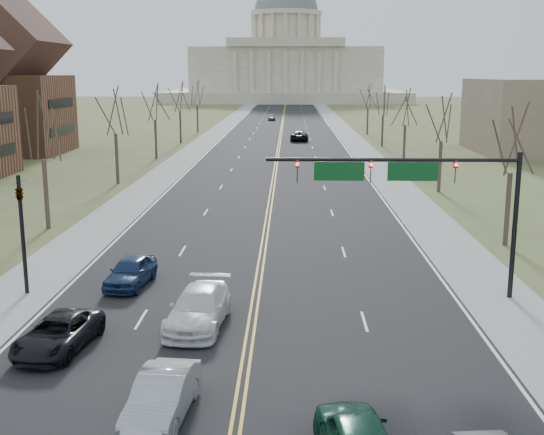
# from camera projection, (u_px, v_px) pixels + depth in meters

# --- Properties ---
(road) EXTENTS (20.00, 380.00, 0.01)m
(road) POSITION_uv_depth(u_px,v_px,m) (281.00, 131.00, 128.20)
(road) COLOR black
(road) RESTS_ON ground
(cross_road) EXTENTS (120.00, 14.00, 0.01)m
(cross_road) POSITION_uv_depth(u_px,v_px,m) (247.00, 357.00, 26.52)
(cross_road) COLOR black
(cross_road) RESTS_ON ground
(sidewalk_left) EXTENTS (4.00, 380.00, 0.03)m
(sidewalk_left) POSITION_uv_depth(u_px,v_px,m) (218.00, 131.00, 128.51)
(sidewalk_left) COLOR gray
(sidewalk_left) RESTS_ON ground
(sidewalk_right) EXTENTS (4.00, 380.00, 0.03)m
(sidewalk_right) POSITION_uv_depth(u_px,v_px,m) (345.00, 132.00, 127.89)
(sidewalk_right) COLOR gray
(sidewalk_right) RESTS_ON ground
(center_line) EXTENTS (0.42, 380.00, 0.01)m
(center_line) POSITION_uv_depth(u_px,v_px,m) (281.00, 131.00, 128.20)
(center_line) COLOR gold
(center_line) RESTS_ON road
(edge_line_left) EXTENTS (0.15, 380.00, 0.01)m
(edge_line_left) POSITION_uv_depth(u_px,v_px,m) (229.00, 131.00, 128.45)
(edge_line_left) COLOR silver
(edge_line_left) RESTS_ON road
(edge_line_right) EXTENTS (0.15, 380.00, 0.01)m
(edge_line_right) POSITION_uv_depth(u_px,v_px,m) (333.00, 132.00, 127.95)
(edge_line_right) COLOR silver
(edge_line_right) RESTS_ON road
(capitol) EXTENTS (90.00, 60.00, 50.00)m
(capitol) POSITION_uv_depth(u_px,v_px,m) (286.00, 64.00, 262.04)
(capitol) COLOR beige
(capitol) RESTS_ON ground
(signal_mast) EXTENTS (12.12, 0.44, 7.20)m
(signal_mast) POSITION_uv_depth(u_px,v_px,m) (411.00, 182.00, 32.46)
(signal_mast) COLOR black
(signal_mast) RESTS_ON ground
(signal_left) EXTENTS (0.32, 0.36, 6.00)m
(signal_left) POSITION_uv_depth(u_px,v_px,m) (22.00, 221.00, 33.37)
(signal_left) COLOR black
(signal_left) RESTS_ON ground
(tree_r_0) EXTENTS (3.74, 3.74, 8.50)m
(tree_r_0) POSITION_uv_depth(u_px,v_px,m) (512.00, 143.00, 42.36)
(tree_r_0) COLOR #3C3024
(tree_r_0) RESTS_ON ground
(tree_l_0) EXTENTS (3.96, 3.96, 9.00)m
(tree_l_0) POSITION_uv_depth(u_px,v_px,m) (42.00, 131.00, 46.98)
(tree_l_0) COLOR #3C3024
(tree_l_0) RESTS_ON ground
(tree_r_1) EXTENTS (3.74, 3.74, 8.50)m
(tree_r_1) POSITION_uv_depth(u_px,v_px,m) (442.00, 121.00, 61.91)
(tree_r_1) COLOR #3C3024
(tree_r_1) RESTS_ON ground
(tree_l_1) EXTENTS (3.96, 3.96, 9.00)m
(tree_l_1) POSITION_uv_depth(u_px,v_px,m) (115.00, 113.00, 66.53)
(tree_l_1) COLOR #3C3024
(tree_l_1) RESTS_ON ground
(tree_r_2) EXTENTS (3.74, 3.74, 8.50)m
(tree_r_2) POSITION_uv_depth(u_px,v_px,m) (406.00, 109.00, 81.47)
(tree_r_2) COLOR #3C3024
(tree_r_2) RESTS_ON ground
(tree_l_2) EXTENTS (3.96, 3.96, 9.00)m
(tree_l_2) POSITION_uv_depth(u_px,v_px,m) (155.00, 104.00, 86.09)
(tree_l_2) COLOR #3C3024
(tree_l_2) RESTS_ON ground
(tree_r_3) EXTENTS (3.74, 3.74, 8.50)m
(tree_r_3) POSITION_uv_depth(u_px,v_px,m) (383.00, 102.00, 101.02)
(tree_r_3) COLOR #3C3024
(tree_r_3) RESTS_ON ground
(tree_l_3) EXTENTS (3.96, 3.96, 9.00)m
(tree_l_3) POSITION_uv_depth(u_px,v_px,m) (180.00, 98.00, 105.64)
(tree_l_3) COLOR #3C3024
(tree_l_3) RESTS_ON ground
(tree_r_4) EXTENTS (3.74, 3.74, 8.50)m
(tree_r_4) POSITION_uv_depth(u_px,v_px,m) (368.00, 97.00, 120.58)
(tree_r_4) COLOR #3C3024
(tree_r_4) RESTS_ON ground
(tree_l_4) EXTENTS (3.96, 3.96, 9.00)m
(tree_l_4) POSITION_uv_depth(u_px,v_px,m) (197.00, 94.00, 125.20)
(tree_l_4) COLOR #3C3024
(tree_l_4) RESTS_ON ground
(car_sb_inner_lead) EXTENTS (1.99, 4.69, 1.50)m
(car_sb_inner_lead) POSITION_uv_depth(u_px,v_px,m) (162.00, 396.00, 21.66)
(car_sb_inner_lead) COLOR #989A9F
(car_sb_inner_lead) RESTS_ON road
(car_sb_outer_lead) EXTENTS (2.86, 5.13, 1.36)m
(car_sb_outer_lead) POSITION_uv_depth(u_px,v_px,m) (58.00, 334.00, 27.07)
(car_sb_outer_lead) COLOR black
(car_sb_outer_lead) RESTS_ON road
(car_sb_inner_second) EXTENTS (2.72, 5.78, 1.63)m
(car_sb_inner_second) POSITION_uv_depth(u_px,v_px,m) (199.00, 308.00, 29.61)
(car_sb_inner_second) COLOR silver
(car_sb_inner_second) RESTS_ON road
(car_sb_outer_second) EXTENTS (2.30, 4.64, 1.52)m
(car_sb_outer_second) POSITION_uv_depth(u_px,v_px,m) (131.00, 271.00, 35.24)
(car_sb_outer_second) COLOR navy
(car_sb_outer_second) RESTS_ON road
(car_far_nb) EXTENTS (3.07, 6.07, 1.64)m
(car_far_nb) POSITION_uv_depth(u_px,v_px,m) (299.00, 136.00, 110.43)
(car_far_nb) COLOR black
(car_far_nb) RESTS_ON road
(car_far_sb) EXTENTS (2.07, 4.07, 1.33)m
(car_far_sb) POSITION_uv_depth(u_px,v_px,m) (271.00, 118.00, 157.28)
(car_far_sb) COLOR #57595F
(car_far_sb) RESTS_ON road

